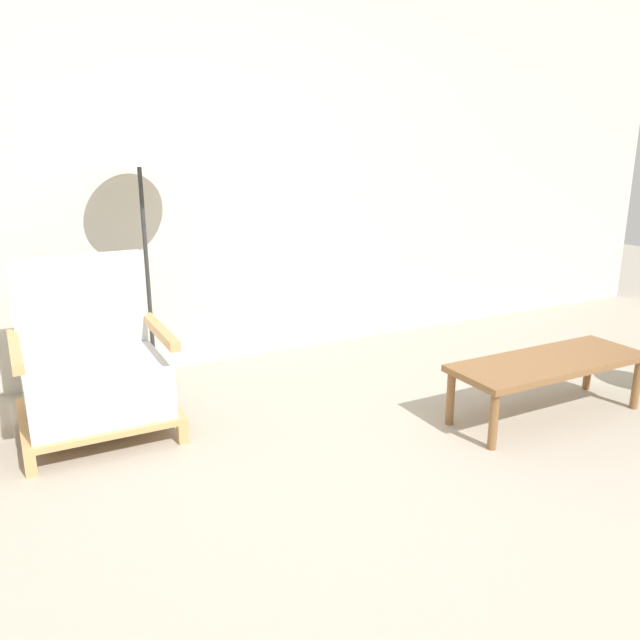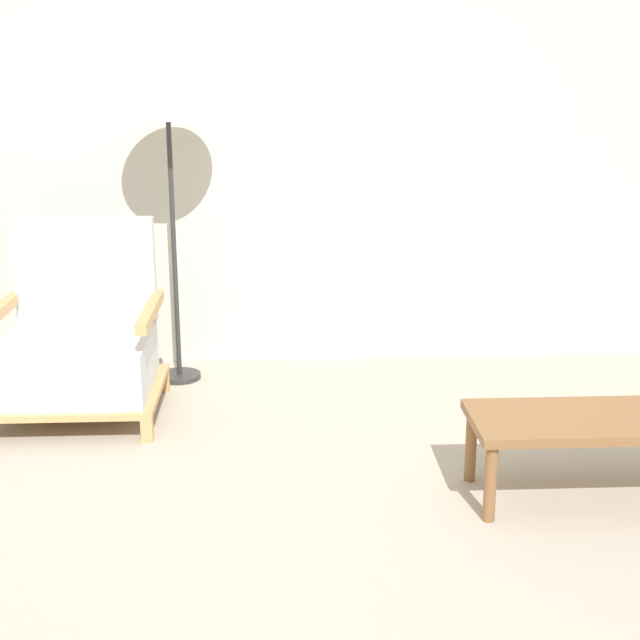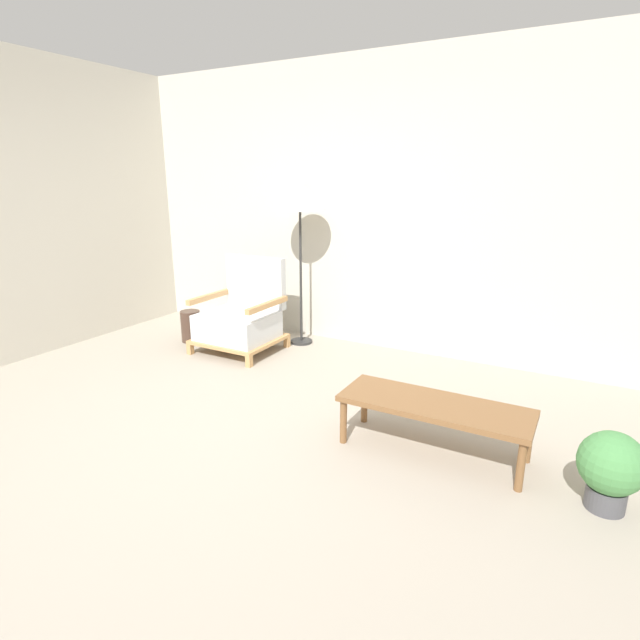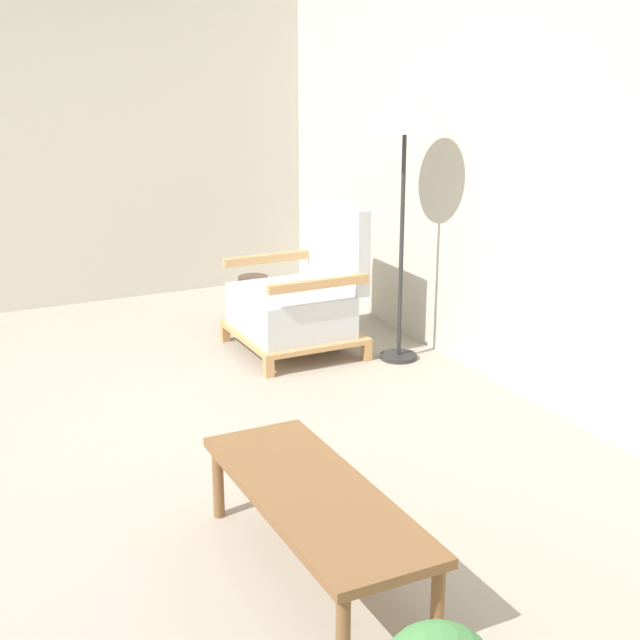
% 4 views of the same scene
% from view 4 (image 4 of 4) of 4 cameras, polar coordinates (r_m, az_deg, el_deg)
% --- Properties ---
extents(ground_plane, '(14.00, 14.00, 0.00)m').
position_cam_4_polar(ground_plane, '(4.09, -17.12, -9.38)').
color(ground_plane, '#A89E8E').
extents(wall_back, '(8.00, 0.06, 2.70)m').
position_cam_4_polar(wall_back, '(4.68, 12.66, 11.64)').
color(wall_back, beige).
rests_on(wall_back, ground_plane).
extents(wall_left, '(0.06, 8.00, 2.70)m').
position_cam_4_polar(wall_left, '(6.35, -17.77, 12.66)').
color(wall_left, beige).
rests_on(wall_left, ground_plane).
extents(armchair, '(0.74, 0.67, 0.88)m').
position_cam_4_polar(armchair, '(5.32, -1.30, 1.34)').
color(armchair, tan).
rests_on(armchair, ground_plane).
extents(floor_lamp, '(0.47, 0.47, 1.55)m').
position_cam_4_polar(floor_lamp, '(4.98, 5.47, 12.81)').
color(floor_lamp, '#2D2D2D').
rests_on(floor_lamp, ground_plane).
extents(coffee_table, '(1.13, 0.40, 0.33)m').
position_cam_4_polar(coffee_table, '(3.10, -0.38, -11.46)').
color(coffee_table, brown).
rests_on(coffee_table, ground_plane).
extents(vase, '(0.20, 0.20, 0.32)m').
position_cam_4_polar(vase, '(5.88, -4.28, 1.29)').
color(vase, '#473328').
rests_on(vase, ground_plane).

